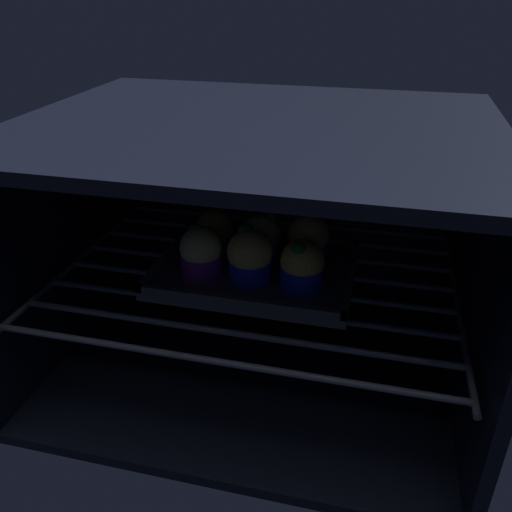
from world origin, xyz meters
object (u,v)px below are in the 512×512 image
baking_tray (256,270)px  muffin_row1_col0 (215,234)px  muffin_row0_col0 (201,253)px  muffin_row0_col2 (302,266)px  muffin_row1_col1 (261,238)px  muffin_row0_col1 (248,256)px  muffin_row1_col2 (308,240)px

baking_tray → muffin_row1_col0: bearing=155.6°
muffin_row0_col0 → muffin_row0_col2: muffin_row0_col0 is taller
muffin_row1_col0 → muffin_row1_col1: 6.76cm
baking_tray → muffin_row0_col2: (6.91, -3.37, 3.50)cm
muffin_row0_col1 → muffin_row0_col2: muffin_row0_col1 is taller
muffin_row0_col0 → muffin_row1_col2: size_ratio=1.01×
muffin_row1_col1 → muffin_row1_col2: (6.65, 0.34, 0.30)cm
baking_tray → muffin_row1_col0: size_ratio=4.09×
muffin_row0_col1 → muffin_row1_col1: size_ratio=1.10×
muffin_row1_col0 → muffin_row1_col2: muffin_row1_col2 is taller
muffin_row1_col1 → muffin_row1_col2: muffin_row1_col2 is taller
muffin_row0_col1 → muffin_row1_col1: 6.62cm
muffin_row0_col1 → muffin_row1_col0: bearing=135.6°
muffin_row0_col0 → muffin_row0_col1: muffin_row0_col1 is taller
baking_tray → muffin_row0_col2: 8.45cm
baking_tray → muffin_row0_col1: size_ratio=3.51×
muffin_row1_col0 → muffin_row0_col0: bearing=-89.4°
muffin_row0_col0 → muffin_row0_col2: 13.65cm
muffin_row0_col2 → muffin_row1_col1: bearing=136.3°
baking_tray → muffin_row1_col1: size_ratio=3.88×
muffin_row0_col2 → muffin_row1_col1: size_ratio=0.99×
muffin_row0_col0 → muffin_row1_col2: 15.07cm
muffin_row1_col1 → muffin_row0_col1: bearing=-91.9°
muffin_row1_col1 → baking_tray: bearing=-89.0°
muffin_row0_col1 → muffin_row1_col0: (-6.54, 6.40, -0.50)cm
muffin_row0_col1 → muffin_row0_col0: bearing=-179.3°
baking_tray → muffin_row0_col0: 8.42cm
muffin_row0_col0 → muffin_row0_col2: (13.65, 0.03, -0.22)cm
baking_tray → muffin_row1_col2: bearing=28.8°
muffin_row0_col0 → muffin_row1_col1: (6.68, 6.68, -0.26)cm
muffin_row1_col0 → muffin_row1_col2: 13.42cm
baking_tray → muffin_row1_col2: (6.60, 3.62, 3.77)cm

